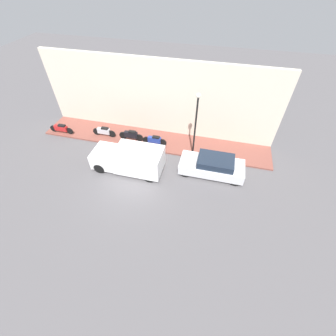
{
  "coord_description": "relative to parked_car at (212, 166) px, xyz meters",
  "views": [
    {
      "loc": [
        -9.21,
        -4.54,
        11.09
      ],
      "look_at": [
        1.1,
        -1.99,
        0.6
      ],
      "focal_mm": 24.0,
      "sensor_mm": 36.0,
      "label": 1
    }
  ],
  "objects": [
    {
      "name": "ground_plane",
      "position": [
        -1.99,
        4.84,
        -0.65
      ],
      "size": [
        60.0,
        60.0,
        0.0
      ],
      "primitive_type": "plane",
      "color": "#514F51"
    },
    {
      "name": "sidewalk",
      "position": [
        2.46,
        4.84,
        -0.58
      ],
      "size": [
        2.6,
        17.97,
        0.13
      ],
      "color": "brown",
      "rests_on": "ground_plane"
    },
    {
      "name": "building_facade",
      "position": [
        3.91,
        4.84,
        2.28
      ],
      "size": [
        0.3,
        17.97,
        5.86
      ],
      "color": "beige",
      "rests_on": "ground_plane"
    },
    {
      "name": "parked_car",
      "position": [
        0.0,
        0.0,
        0.0
      ],
      "size": [
        1.8,
        4.26,
        1.32
      ],
      "color": "silver",
      "rests_on": "ground_plane"
    },
    {
      "name": "delivery_van",
      "position": [
        -0.96,
        5.55,
        0.26
      ],
      "size": [
        1.95,
        4.8,
        1.75
      ],
      "color": "white",
      "rests_on": "ground_plane"
    },
    {
      "name": "motorcycle_red",
      "position": [
        1.54,
        12.42,
        -0.1
      ],
      "size": [
        0.3,
        2.03,
        0.77
      ],
      "color": "#B21E1E",
      "rests_on": "sidewalk"
    },
    {
      "name": "scooter_silver",
      "position": [
        1.99,
        8.85,
        -0.09
      ],
      "size": [
        0.3,
        1.92,
        0.8
      ],
      "color": "#B7B7BF",
      "rests_on": "sidewalk"
    },
    {
      "name": "motorcycle_black",
      "position": [
        2.0,
        6.55,
        -0.06
      ],
      "size": [
        0.3,
        1.96,
        0.84
      ],
      "color": "black",
      "rests_on": "sidewalk"
    },
    {
      "name": "motorcycle_blue",
      "position": [
        1.83,
        4.58,
        -0.08
      ],
      "size": [
        0.3,
        1.88,
        0.81
      ],
      "color": "navy",
      "rests_on": "sidewalk"
    },
    {
      "name": "streetlamp",
      "position": [
        1.5,
        1.56,
        2.47
      ],
      "size": [
        0.31,
        0.31,
        4.76
      ],
      "color": "black",
      "rests_on": "sidewalk"
    }
  ]
}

